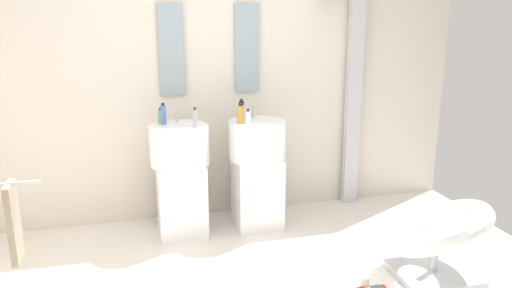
% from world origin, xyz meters
% --- Properties ---
extents(rear_partition, '(4.80, 0.10, 2.60)m').
position_xyz_m(rear_partition, '(0.00, 1.65, 1.30)').
color(rear_partition, beige).
rests_on(rear_partition, ground_plane).
extents(pedestal_sink_left, '(0.50, 0.50, 1.06)m').
position_xyz_m(pedestal_sink_left, '(-0.34, 1.22, 0.53)').
color(pedestal_sink_left, white).
rests_on(pedestal_sink_left, ground_plane).
extents(pedestal_sink_right, '(0.50, 0.50, 1.06)m').
position_xyz_m(pedestal_sink_right, '(0.34, 1.22, 0.53)').
color(pedestal_sink_right, white).
rests_on(pedestal_sink_right, ground_plane).
extents(vanity_mirror_left, '(0.22, 0.03, 0.78)m').
position_xyz_m(vanity_mirror_left, '(-0.34, 1.58, 1.55)').
color(vanity_mirror_left, '#8C9EA8').
extents(vanity_mirror_right, '(0.22, 0.03, 0.78)m').
position_xyz_m(vanity_mirror_right, '(0.34, 1.58, 1.55)').
color(vanity_mirror_right, '#8C9EA8').
extents(shower_column, '(0.49, 0.24, 2.05)m').
position_xyz_m(shower_column, '(1.36, 1.53, 1.08)').
color(shower_column, '#B7BABF').
rests_on(shower_column, ground_plane).
extents(lounge_chair, '(1.10, 1.10, 0.65)m').
position_xyz_m(lounge_chair, '(1.34, -0.02, 0.35)').
color(lounge_chair, '#B7BABF').
rests_on(lounge_chair, ground_plane).
extents(towel_rack, '(0.37, 0.22, 0.95)m').
position_xyz_m(towel_rack, '(-1.50, 0.24, 0.63)').
color(towel_rack, '#B7BABF').
rests_on(towel_rack, ground_plane).
extents(coffee_mug, '(0.07, 0.07, 0.09)m').
position_xyz_m(coffee_mug, '(0.79, -0.02, 0.05)').
color(coffee_mug, white).
rests_on(coffee_mug, area_rug).
extents(soap_bottle_blue, '(0.05, 0.05, 0.18)m').
position_xyz_m(soap_bottle_blue, '(-0.45, 1.31, 1.05)').
color(soap_bottle_blue, '#4C72B7').
rests_on(soap_bottle_blue, pedestal_sink_left).
extents(soap_bottle_amber, '(0.06, 0.06, 0.17)m').
position_xyz_m(soap_bottle_amber, '(0.18, 1.18, 1.04)').
color(soap_bottle_amber, '#C68C38').
rests_on(soap_bottle_amber, pedestal_sink_right).
extents(soap_bottle_green, '(0.06, 0.06, 0.14)m').
position_xyz_m(soap_bottle_green, '(-0.47, 1.33, 1.03)').
color(soap_bottle_green, '#59996B').
rests_on(soap_bottle_green, pedestal_sink_left).
extents(soap_bottle_clear, '(0.04, 0.04, 0.14)m').
position_xyz_m(soap_bottle_clear, '(0.22, 1.09, 1.03)').
color(soap_bottle_clear, silver).
rests_on(soap_bottle_clear, pedestal_sink_right).
extents(soap_bottle_grey, '(0.04, 0.04, 0.17)m').
position_xyz_m(soap_bottle_grey, '(-0.21, 1.12, 1.04)').
color(soap_bottle_grey, '#99999E').
rests_on(soap_bottle_grey, pedestal_sink_left).
extents(soap_bottle_black, '(0.04, 0.04, 0.18)m').
position_xyz_m(soap_bottle_black, '(0.22, 1.31, 1.05)').
color(soap_bottle_black, black).
rests_on(soap_bottle_black, pedestal_sink_right).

